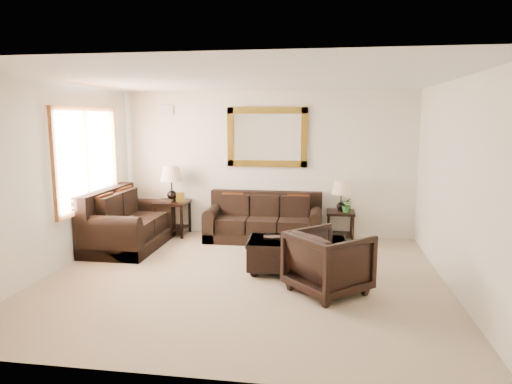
% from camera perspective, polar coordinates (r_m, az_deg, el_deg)
% --- Properties ---
extents(room, '(5.51, 5.01, 2.71)m').
position_cam_1_polar(room, '(6.13, -1.75, 1.26)').
color(room, tan).
rests_on(room, ground).
extents(window, '(0.07, 1.96, 1.66)m').
position_cam_1_polar(window, '(7.88, -20.26, 3.92)').
color(window, white).
rests_on(window, room).
extents(mirror, '(1.50, 0.06, 1.10)m').
position_cam_1_polar(mirror, '(8.52, 1.39, 6.86)').
color(mirror, '#533B10').
rests_on(mirror, room).
extents(air_vent, '(0.25, 0.02, 0.18)m').
position_cam_1_polar(air_vent, '(8.97, -11.07, 10.00)').
color(air_vent, '#999999').
rests_on(air_vent, room).
extents(sofa, '(2.08, 0.90, 0.85)m').
position_cam_1_polar(sofa, '(8.35, 1.03, -3.87)').
color(sofa, black).
rests_on(sofa, room).
extents(loveseat, '(1.06, 1.78, 1.00)m').
position_cam_1_polar(loveseat, '(8.17, -15.97, -4.09)').
color(loveseat, black).
rests_on(loveseat, room).
extents(end_table_left, '(0.60, 0.60, 1.32)m').
position_cam_1_polar(end_table_left, '(8.71, -10.47, 0.24)').
color(end_table_left, black).
rests_on(end_table_left, room).
extents(end_table_right, '(0.50, 0.50, 1.10)m').
position_cam_1_polar(end_table_right, '(8.33, 10.57, -1.21)').
color(end_table_right, black).
rests_on(end_table_right, room).
extents(coffee_table, '(1.42, 0.80, 0.59)m').
position_cam_1_polar(coffee_table, '(6.62, 5.13, -7.53)').
color(coffee_table, black).
rests_on(coffee_table, room).
extents(armchair, '(1.17, 1.17, 0.88)m').
position_cam_1_polar(armchair, '(5.89, 9.07, -8.28)').
color(armchair, black).
rests_on(armchair, floor).
extents(potted_plant, '(0.34, 0.36, 0.22)m').
position_cam_1_polar(potted_plant, '(8.25, 11.33, -1.77)').
color(potted_plant, '#25561D').
rests_on(potted_plant, end_table_right).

